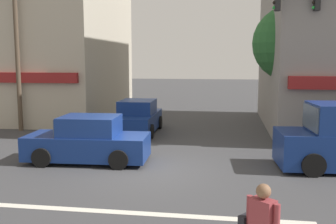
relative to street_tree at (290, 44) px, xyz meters
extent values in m
plane|color=#3D3D3F|center=(-5.36, -7.17, -4.20)|extent=(120.00, 120.00, 0.00)
cube|color=silver|center=(-5.36, -10.67, -4.20)|extent=(9.00, 0.24, 0.01)
cube|color=#B7AD99|center=(-16.48, 3.67, 0.11)|extent=(13.77, 9.20, 8.63)
cylinder|color=#4C3823|center=(0.00, 0.00, -2.74)|extent=(0.32, 0.32, 2.92)
sphere|color=#28602D|center=(0.00, 0.00, 0.02)|extent=(3.47, 3.47, 3.47)
cylinder|color=brown|center=(-12.89, -1.21, -0.25)|extent=(0.22, 0.22, 7.91)
cylinder|color=brown|center=(1.83, 1.80, 0.17)|extent=(0.22, 0.22, 8.75)
cube|color=black|center=(0.37, -3.53, 1.35)|extent=(0.23, 0.26, 0.60)
sphere|color=black|center=(0.25, -3.55, 1.35)|extent=(0.12, 0.12, 0.12)
sphere|color=green|center=(0.25, -3.55, 1.17)|extent=(0.12, 0.12, 0.12)
cube|color=black|center=(-1.06, -3.70, 1.35)|extent=(0.23, 0.26, 0.60)
sphere|color=black|center=(-1.18, -3.71, 1.35)|extent=(0.12, 0.12, 0.12)
sphere|color=green|center=(-1.18, -3.71, 1.17)|extent=(0.12, 0.12, 0.12)
cube|color=navy|center=(-7.49, -6.46, -3.66)|extent=(4.17, 1.89, 0.80)
cube|color=navy|center=(-7.39, -6.46, -2.94)|extent=(1.97, 1.65, 0.64)
cube|color=#475666|center=(-8.36, -6.50, -2.94)|extent=(0.13, 1.44, 0.54)
cylinder|color=black|center=(-8.72, -7.37, -3.88)|extent=(0.65, 0.21, 0.64)
cylinder|color=black|center=(-8.80, -5.67, -3.88)|extent=(0.65, 0.21, 0.64)
cylinder|color=black|center=(-6.18, -7.26, -3.88)|extent=(0.65, 0.21, 0.64)
cylinder|color=black|center=(-6.26, -5.56, -3.88)|extent=(0.65, 0.21, 0.64)
cube|color=navy|center=(-7.01, -0.95, -3.66)|extent=(1.80, 4.14, 0.80)
cube|color=navy|center=(-7.01, -1.05, -2.94)|extent=(1.60, 1.94, 0.64)
cube|color=#475666|center=(-7.04, -0.08, -2.94)|extent=(1.44, 0.09, 0.54)
cylinder|color=black|center=(-7.89, 0.30, -3.88)|extent=(0.19, 0.64, 0.64)
cylinder|color=black|center=(-6.19, 0.34, -3.88)|extent=(0.19, 0.64, 0.64)
cylinder|color=black|center=(-7.84, -2.24, -3.88)|extent=(0.19, 0.64, 0.64)
cylinder|color=black|center=(-6.14, -2.20, -3.88)|extent=(0.19, 0.64, 0.64)
cube|color=#475666|center=(-0.20, -6.21, -2.54)|extent=(0.18, 1.66, 0.76)
cylinder|color=black|center=(-0.24, -7.14, -3.84)|extent=(0.73, 0.25, 0.72)
cylinder|color=black|center=(-0.38, -5.30, -3.84)|extent=(0.73, 0.25, 0.72)
cube|color=maroon|center=(-2.24, -13.33, -3.05)|extent=(0.42, 0.40, 0.58)
sphere|color=brown|center=(-2.24, -13.33, -2.64)|extent=(0.22, 0.22, 0.22)
cylinder|color=maroon|center=(-2.06, -13.48, -3.05)|extent=(0.09, 0.09, 0.56)
cylinder|color=maroon|center=(-2.43, -13.18, -3.05)|extent=(0.09, 0.09, 0.56)
cube|color=black|center=(-2.46, -13.09, -3.23)|extent=(0.27, 0.29, 0.24)
camera|label=1|loc=(-2.78, -18.99, -0.75)|focal=42.00mm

